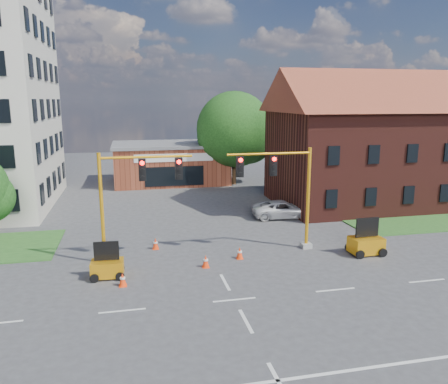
% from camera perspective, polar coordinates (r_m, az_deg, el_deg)
% --- Properties ---
extents(ground, '(120.00, 120.00, 0.00)m').
position_cam_1_polar(ground, '(20.53, 1.37, -13.90)').
color(ground, '#3D3D3F').
rests_on(ground, ground).
extents(grass_verge_ne, '(14.00, 4.00, 0.08)m').
position_cam_1_polar(grass_verge_ne, '(36.15, 26.58, -3.60)').
color(grass_verge_ne, '#24511E').
rests_on(grass_verge_ne, ground).
extents(lane_markings, '(60.00, 36.00, 0.01)m').
position_cam_1_polar(lane_markings, '(17.96, 3.75, -17.94)').
color(lane_markings, silver).
rests_on(lane_markings, ground).
extents(brick_shop, '(12.40, 8.40, 4.30)m').
position_cam_1_polar(brick_shop, '(48.60, -7.00, 3.86)').
color(brick_shop, maroon).
rests_on(brick_shop, ground).
extents(townhouse_row, '(21.00, 11.00, 11.50)m').
position_cam_1_polar(townhouse_row, '(40.78, 21.23, 6.92)').
color(townhouse_row, '#491C15').
rests_on(townhouse_row, ground).
extents(tree_large, '(8.36, 7.97, 9.86)m').
position_cam_1_polar(tree_large, '(46.53, 1.81, 7.88)').
color(tree_large, '#3D2916').
rests_on(tree_large, ground).
extents(signal_mast_west, '(5.30, 0.60, 6.20)m').
position_cam_1_polar(signal_mast_west, '(24.46, -11.93, -0.17)').
color(signal_mast_west, gray).
rests_on(signal_mast_west, ground).
extents(signal_mast_east, '(5.30, 0.60, 6.20)m').
position_cam_1_polar(signal_mast_east, '(25.98, 7.64, 0.69)').
color(signal_mast_east, gray).
rests_on(signal_mast_east, ground).
extents(trailer_west, '(1.66, 1.15, 1.83)m').
position_cam_1_polar(trailer_west, '(23.45, -15.00, -9.40)').
color(trailer_west, '#FAA715').
rests_on(trailer_west, ground).
extents(trailer_east, '(1.90, 1.31, 2.11)m').
position_cam_1_polar(trailer_east, '(27.20, 18.06, -6.39)').
color(trailer_east, '#FAA715').
rests_on(trailer_east, ground).
extents(cone_a, '(0.40, 0.40, 0.70)m').
position_cam_1_polar(cone_a, '(22.30, -13.10, -11.08)').
color(cone_a, '#FF3A0D').
rests_on(cone_a, ground).
extents(cone_b, '(0.40, 0.40, 0.70)m').
position_cam_1_polar(cone_b, '(27.14, -8.94, -6.69)').
color(cone_b, '#FF3A0D').
rests_on(cone_b, ground).
extents(cone_c, '(0.40, 0.40, 0.70)m').
position_cam_1_polar(cone_c, '(24.04, -2.41, -9.04)').
color(cone_c, '#FF3A0D').
rests_on(cone_c, ground).
extents(cone_d, '(0.40, 0.40, 0.70)m').
position_cam_1_polar(cone_d, '(25.27, 2.06, -7.97)').
color(cone_d, '#FF3A0D').
rests_on(cone_d, ground).
extents(pickup_white, '(4.95, 2.61, 1.33)m').
position_cam_1_polar(pickup_white, '(34.00, 7.73, -2.25)').
color(pickup_white, silver).
rests_on(pickup_white, ground).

